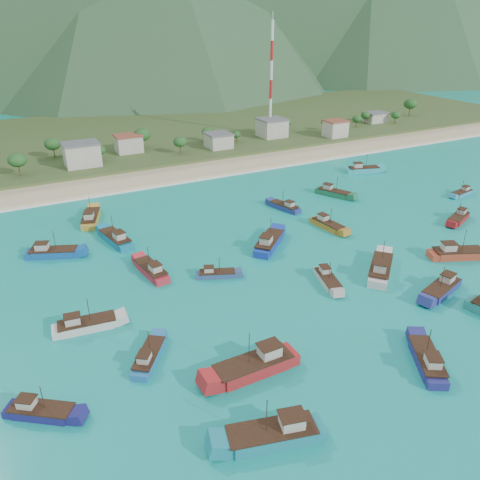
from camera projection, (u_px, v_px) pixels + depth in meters
name	position (u px, v px, depth m)	size (l,w,h in m)	color
ground	(306.00, 283.00, 93.99)	(600.00, 600.00, 0.00)	#0C8D84
beach	(172.00, 174.00, 157.18)	(400.00, 18.00, 1.20)	beige
land	(125.00, 136.00, 205.98)	(400.00, 110.00, 2.40)	#385123
surf_line	(182.00, 182.00, 149.58)	(400.00, 2.50, 0.08)	white
village	(156.00, 144.00, 174.07)	(216.55, 31.80, 7.45)	beige
vegetation	(147.00, 143.00, 174.18)	(278.59, 25.53, 8.70)	#235623
radio_tower	(271.00, 80.00, 192.51)	(1.20, 1.20, 44.90)	red
boat_0	(53.00, 253.00, 103.79)	(11.71, 7.36, 6.67)	#134F9B
boat_1	(458.00, 219.00, 121.65)	(10.10, 6.35, 5.75)	maroon
boat_2	(457.00, 254.00, 103.21)	(12.62, 8.02, 7.19)	#BE3E27
boat_5	(41.00, 412.00, 62.67)	(9.39, 7.77, 5.62)	navy
boat_6	(255.00, 366.00, 70.14)	(13.57, 4.15, 7.99)	#AA1F21
boat_7	(269.00, 243.00, 108.01)	(11.79, 11.19, 7.42)	#1735A3
boat_8	(116.00, 239.00, 110.03)	(5.79, 12.18, 6.92)	#107195
boat_9	(427.00, 361.00, 71.67)	(8.28, 11.02, 6.43)	navy
boat_10	(462.00, 193.00, 139.01)	(8.78, 3.95, 5.01)	teal
boat_11	(441.00, 289.00, 90.19)	(11.62, 6.41, 6.59)	navy
boat_12	(327.00, 280.00, 93.72)	(5.11, 9.68, 5.49)	#B6ADA4
boat_13	(274.00, 435.00, 58.79)	(13.26, 6.77, 7.52)	teal
boat_14	(86.00, 325.00, 79.85)	(10.97, 4.30, 6.32)	silver
boat_15	(151.00, 271.00, 96.75)	(4.73, 11.18, 6.40)	#B82733
boat_16	(363.00, 170.00, 158.80)	(11.92, 6.55, 6.75)	#2BA9B2
boat_17	(285.00, 207.00, 128.84)	(5.46, 9.98, 5.65)	navy
boat_18	(91.00, 219.00, 121.06)	(7.06, 12.27, 6.96)	#C08D2C
boat_22	(380.00, 270.00, 96.73)	(12.19, 11.49, 7.65)	beige
boat_23	(333.00, 193.00, 138.53)	(7.55, 11.02, 6.33)	#1F6C45
boat_24	(149.00, 357.00, 72.60)	(7.71, 9.22, 5.54)	#2065A5
boat_26	(328.00, 225.00, 117.66)	(4.23, 10.43, 5.99)	#AF6E20
boat_28	(216.00, 275.00, 95.90)	(8.47, 5.31, 4.83)	#314B80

